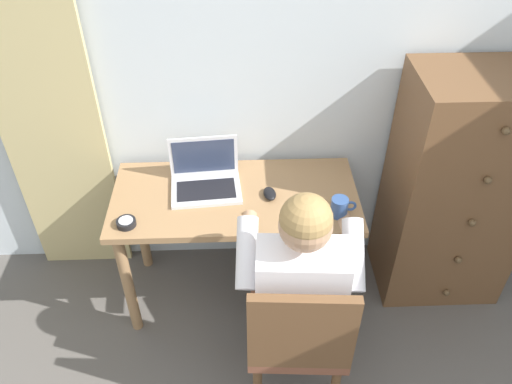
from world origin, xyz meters
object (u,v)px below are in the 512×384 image
(person_seated, at_px, (299,274))
(computer_mouse, at_px, (270,194))
(laptop, at_px, (205,178))
(coffee_mug, at_px, (340,207))
(dresser, at_px, (455,191))
(desk, at_px, (235,212))
(chair, at_px, (298,336))
(desk_clock, at_px, (126,223))

(person_seated, bearing_deg, computer_mouse, 101.81)
(laptop, relative_size, coffee_mug, 2.99)
(dresser, xyz_separation_m, person_seated, (-0.87, -0.55, 0.02))
(desk, relative_size, person_seated, 1.01)
(coffee_mug, bearing_deg, dresser, 19.57)
(desk, distance_m, laptop, 0.23)
(chair, xyz_separation_m, laptop, (-0.40, 0.74, 0.28))
(desk, bearing_deg, laptop, 152.27)
(desk, relative_size, desk_clock, 13.46)
(computer_mouse, bearing_deg, desk_clock, -172.73)
(chair, distance_m, computer_mouse, 0.70)
(desk_clock, bearing_deg, coffee_mug, 1.94)
(computer_mouse, bearing_deg, laptop, 156.18)
(chair, xyz_separation_m, person_seated, (0.01, 0.18, 0.18))
(person_seated, xyz_separation_m, laptop, (-0.41, 0.56, 0.10))
(dresser, height_order, desk_clock, dresser)
(laptop, xyz_separation_m, coffee_mug, (0.63, -0.24, -0.00))
(dresser, height_order, person_seated, dresser)
(chair, relative_size, person_seated, 0.74)
(computer_mouse, bearing_deg, desk, 167.38)
(coffee_mug, bearing_deg, desk_clock, -178.06)
(laptop, bearing_deg, coffee_mug, -20.55)
(person_seated, bearing_deg, laptop, 126.53)
(person_seated, distance_m, computer_mouse, 0.48)
(computer_mouse, bearing_deg, chair, -90.15)
(computer_mouse, distance_m, desk_clock, 0.69)
(dresser, xyz_separation_m, computer_mouse, (-0.97, -0.08, 0.08))
(chair, bearing_deg, computer_mouse, 97.64)
(desk, relative_size, chair, 1.37)
(person_seated, bearing_deg, dresser, 32.35)
(desk_clock, distance_m, coffee_mug, 0.99)
(chair, bearing_deg, coffee_mug, 65.34)
(laptop, bearing_deg, desk, -27.73)
(dresser, distance_m, chair, 1.16)
(laptop, bearing_deg, computer_mouse, -16.02)
(dresser, relative_size, chair, 1.49)
(laptop, relative_size, desk_clock, 3.99)
(laptop, bearing_deg, person_seated, -53.47)
(laptop, height_order, computer_mouse, laptop)
(chair, bearing_deg, dresser, 39.82)
(computer_mouse, xyz_separation_m, coffee_mug, (0.32, -0.15, 0.03))
(desk_clock, bearing_deg, dresser, 9.17)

